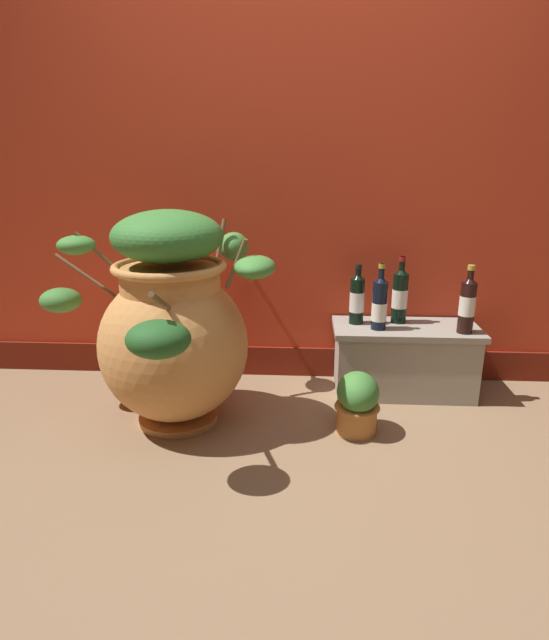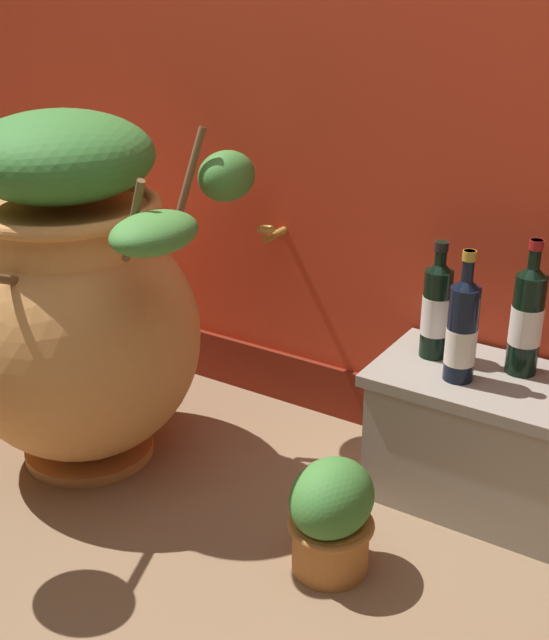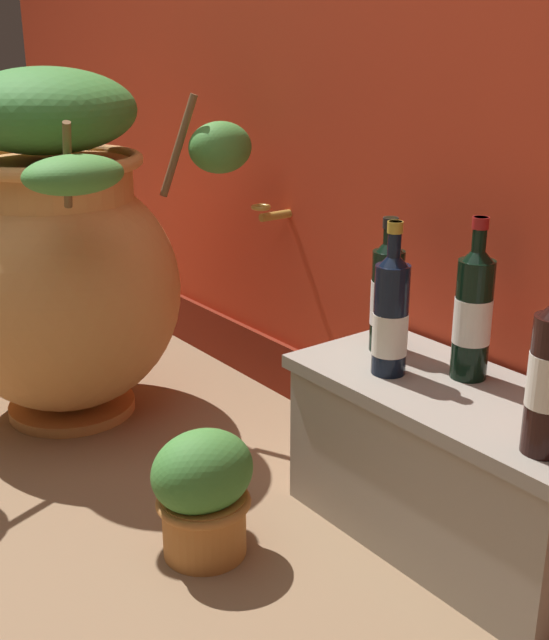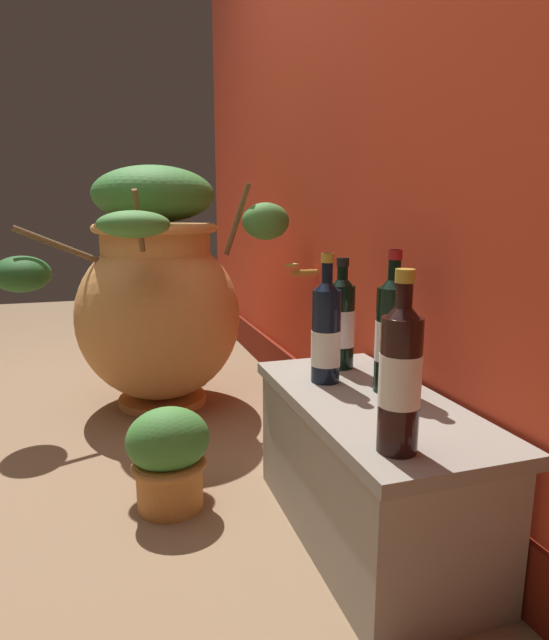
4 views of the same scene
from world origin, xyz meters
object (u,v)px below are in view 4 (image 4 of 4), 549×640
(terracotta_urn, at_px, (157,294))
(wine_bottle_middle, at_px, (341,320))
(wine_bottle_left, at_px, (392,332))
(wine_bottle_back, at_px, (326,331))
(wine_bottle_right, at_px, (400,373))
(potted_shrub, at_px, (169,457))

(terracotta_urn, relative_size, wine_bottle_middle, 3.59)
(wine_bottle_left, xyz_separation_m, wine_bottle_back, (-0.12, -0.12, -0.02))
(wine_bottle_right, bearing_deg, wine_bottle_left, 152.58)
(wine_bottle_left, relative_size, potted_shrub, 1.23)
(terracotta_urn, height_order, wine_bottle_back, terracotta_urn)
(wine_bottle_middle, bearing_deg, wine_bottle_back, -41.20)
(wine_bottle_right, bearing_deg, wine_bottle_middle, 166.56)
(wine_bottle_back, bearing_deg, terracotta_urn, -160.39)
(wine_bottle_middle, height_order, wine_bottle_back, wine_bottle_back)
(terracotta_urn, distance_m, wine_bottle_middle, 0.96)
(wine_bottle_right, bearing_deg, potted_shrub, -146.27)
(wine_bottle_back, relative_size, potted_shrub, 1.18)
(wine_bottle_right, bearing_deg, terracotta_urn, -167.39)
(wine_bottle_left, bearing_deg, wine_bottle_middle, -172.31)
(wine_bottle_middle, bearing_deg, wine_bottle_right, -13.44)
(terracotta_urn, distance_m, wine_bottle_right, 1.41)
(wine_bottle_right, height_order, potted_shrub, wine_bottle_right)
(wine_bottle_left, bearing_deg, potted_shrub, -115.65)
(terracotta_urn, height_order, wine_bottle_right, terracotta_urn)
(wine_bottle_left, bearing_deg, wine_bottle_back, -134.64)
(wine_bottle_left, xyz_separation_m, wine_bottle_middle, (-0.22, -0.03, -0.01))
(wine_bottle_middle, height_order, potted_shrub, wine_bottle_middle)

